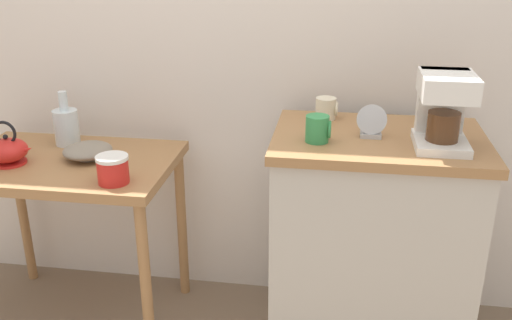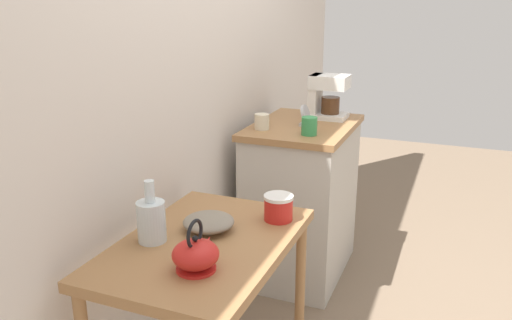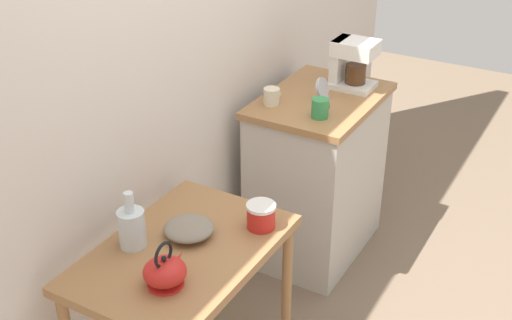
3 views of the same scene
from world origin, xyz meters
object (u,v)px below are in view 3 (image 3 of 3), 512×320
mug_small_cream (272,96)px  table_clock (322,90)px  glass_carafe_vase (132,227)px  canister_enamel (261,216)px  coffee_maker (351,62)px  teakettle (165,271)px  bowl_stoneware (189,229)px  mug_tall_green (320,108)px

mug_small_cream → table_clock: table_clock is taller
glass_carafe_vase → canister_enamel: 0.51m
canister_enamel → glass_carafe_vase: bearing=134.1°
canister_enamel → coffee_maker: coffee_maker is taller
table_clock → mug_small_cream: bearing=130.6°
coffee_maker → table_clock: size_ratio=2.15×
glass_carafe_vase → teakettle: bearing=-116.8°
teakettle → canister_enamel: size_ratio=1.60×
canister_enamel → table_clock: 0.96m
table_clock → bowl_stoneware: bearing=178.0°
teakettle → coffee_maker: (1.65, 0.01, 0.25)m
mug_small_cream → table_clock: 0.26m
bowl_stoneware → teakettle: size_ratio=1.04×
teakettle → glass_carafe_vase: size_ratio=0.81×
teakettle → glass_carafe_vase: 0.28m
canister_enamel → bowl_stoneware: bearing=132.5°
glass_carafe_vase → table_clock: table_clock is taller
bowl_stoneware → table_clock: (1.13, -0.04, 0.19)m
bowl_stoneware → glass_carafe_vase: (-0.16, 0.15, 0.05)m
coffee_maker → mug_small_cream: 0.49m
teakettle → coffee_maker: bearing=0.3°
bowl_stoneware → mug_small_cream: bearing=9.4°
mug_small_cream → table_clock: (0.17, -0.20, 0.01)m
bowl_stoneware → table_clock: bearing=-2.0°
canister_enamel → coffee_maker: size_ratio=0.46×
mug_small_cream → mug_tall_green: 0.28m
glass_carafe_vase → canister_enamel: (0.36, -0.37, -0.03)m
teakettle → mug_small_cream: size_ratio=2.18×
glass_carafe_vase → mug_small_cream: (1.12, 0.00, 0.13)m
mug_tall_green → table_clock: size_ratio=0.79×
canister_enamel → table_clock: size_ratio=0.99×
teakettle → canister_enamel: 0.50m
canister_enamel → mug_tall_green: bearing=7.3°
canister_enamel → mug_tall_green: mug_tall_green is taller
teakettle → canister_enamel: bearing=-13.4°
teakettle → bowl_stoneware: bearing=19.0°
bowl_stoneware → teakettle: bearing=-161.0°
bowl_stoneware → glass_carafe_vase: size_ratio=0.84×
bowl_stoneware → mug_tall_green: size_ratio=2.07×
mug_small_cream → table_clock: size_ratio=0.73×
bowl_stoneware → mug_small_cream: size_ratio=2.25×
mug_small_cream → mug_tall_green: (-0.02, -0.28, 0.01)m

